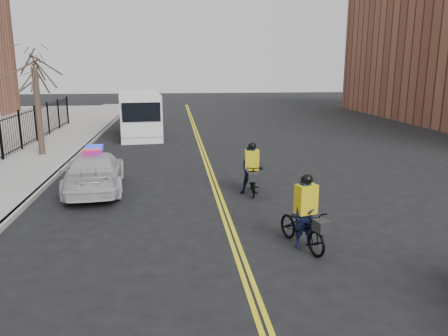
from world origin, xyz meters
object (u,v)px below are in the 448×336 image
(cargo_van, at_px, (140,115))
(cyclist_near, at_px, (305,222))
(cyclist_far, at_px, (252,174))
(police_cruiser, at_px, (95,171))

(cargo_van, height_order, cyclist_near, cargo_van)
(cargo_van, bearing_deg, cyclist_far, -76.79)
(police_cruiser, xyz_separation_m, cargo_van, (0.67, 11.96, 0.61))
(police_cruiser, distance_m, cyclist_far, 5.37)
(police_cruiser, bearing_deg, cyclist_far, 164.03)
(cargo_van, height_order, cyclist_far, cargo_van)
(cargo_van, bearing_deg, cyclist_near, -80.20)
(cyclist_near, xyz_separation_m, cyclist_far, (-0.47, 4.54, 0.07))
(police_cruiser, xyz_separation_m, cyclist_near, (5.75, -5.53, -0.06))
(police_cruiser, height_order, cyclist_far, cyclist_far)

